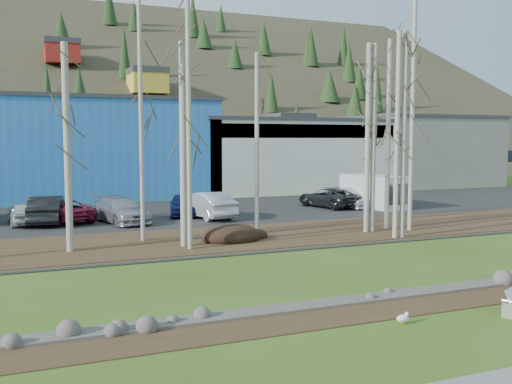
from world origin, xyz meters
name	(u,v)px	position (x,y,z in m)	size (l,w,h in m)	color
ground	(484,324)	(0.00, 0.00, 0.00)	(200.00, 200.00, 0.00)	#345014
dirt_strip	(431,303)	(0.00, 2.10, 0.01)	(80.00, 1.80, 0.03)	#382616
near_bank_rocks	(410,295)	(0.00, 3.10, 0.00)	(80.00, 0.80, 0.50)	#47423D
river	(343,268)	(0.00, 7.20, 0.00)	(80.00, 8.00, 0.90)	black
far_bank_rocks	(295,249)	(0.00, 11.30, 0.00)	(80.00, 0.80, 0.46)	#47423D
far_bank	(267,236)	(0.00, 14.50, 0.07)	(80.00, 7.00, 0.15)	#382616
parking_lot	(205,211)	(0.00, 25.00, 0.07)	(80.00, 14.00, 0.14)	black
building_blue	(88,148)	(-6.00, 39.00, 4.16)	(20.40, 12.24, 8.30)	#2576BF
building_white	(280,155)	(12.00, 38.98, 3.41)	(18.36, 12.24, 6.80)	#BCBCB8
building_grey	(415,151)	(28.00, 39.00, 3.66)	(14.28, 12.24, 7.30)	slate
hillside	(94,60)	(0.00, 84.00, 17.50)	(160.00, 72.00, 35.00)	#2E2C1C
seagull	(403,318)	(-2.01, 0.80, 0.17)	(0.44, 0.20, 0.31)	gold
dirt_mound	(231,235)	(-2.25, 13.56, 0.43)	(2.88, 2.03, 0.56)	black
birch_1	(141,115)	(-6.06, 15.17, 6.01)	(0.20, 0.20, 11.72)	#B3AEA3
birch_2	(67,148)	(-9.44, 13.74, 4.52)	(0.29, 0.29, 8.73)	#B3AEA3
birch_3	(189,115)	(-4.58, 12.32, 5.90)	(0.21, 0.21, 11.50)	#B3AEA3
birch_4	(183,145)	(-4.65, 13.04, 4.63)	(0.29, 0.29, 8.95)	#B3AEA3
birch_5	(257,144)	(-0.32, 15.05, 4.65)	(0.21, 0.21, 9.00)	#B3AEA3
birch_6	(404,136)	(5.75, 11.30, 5.07)	(0.23, 0.23, 9.84)	#B3AEA3
birch_7	(373,139)	(5.41, 13.34, 4.92)	(0.26, 0.26, 9.54)	#B3AEA3
birch_8	(388,135)	(6.75, 13.98, 5.12)	(0.25, 0.25, 9.95)	#B3AEA3
birch_9	(412,115)	(7.48, 12.95, 6.15)	(0.23, 0.23, 12.00)	#B3AEA3
birch_10	(397,136)	(5.36, 11.30, 5.07)	(0.23, 0.23, 9.84)	#B3AEA3
birch_11	(368,139)	(5.06, 13.34, 4.92)	(0.26, 0.26, 9.54)	#B3AEA3
car_0	(24,213)	(-11.21, 22.77, 0.80)	(1.55, 3.86, 1.31)	silver
car_1	(48,210)	(-9.97, 22.68, 0.94)	(1.69, 4.83, 1.59)	black
car_2	(63,211)	(-9.10, 23.01, 0.78)	(2.12, 4.59, 1.28)	maroon
car_3	(121,210)	(-6.08, 21.51, 0.85)	(2.00, 4.92, 1.43)	#97979F
car_4	(183,205)	(-2.00, 23.07, 0.82)	(1.61, 4.01, 1.37)	#101853
car_5	(207,205)	(-0.96, 21.43, 0.93)	(1.68, 4.81, 1.59)	silver
car_6	(329,198)	(8.59, 23.46, 0.81)	(2.23, 4.84, 1.35)	#252628
car_7	(349,198)	(9.96, 23.04, 0.79)	(1.82, 4.48, 1.30)	silver
van_white	(376,192)	(11.57, 22.01, 1.26)	(2.75, 5.36, 2.25)	white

